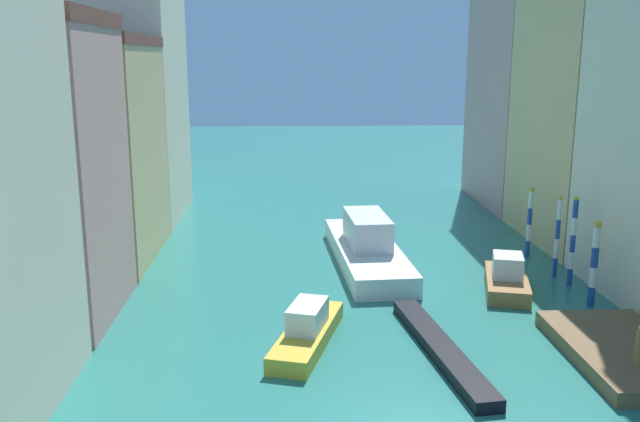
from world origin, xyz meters
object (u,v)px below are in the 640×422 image
Objects in this scene: mooring_pole_3 at (529,222)px; motorboat_1 at (507,279)px; waterfront_dock at (625,352)px; vaporetto_white at (367,247)px; motorboat_0 at (308,330)px; mooring_pole_1 at (573,240)px; mooring_pole_0 at (594,263)px; person_on_dock at (640,346)px; mooring_pole_2 at (557,236)px; gondola_black at (440,348)px.

mooring_pole_3 is 0.77× the size of motorboat_1.
waterfront_dock is 15.99m from vaporetto_white.
mooring_pole_3 reaches higher than waterfront_dock.
mooring_pole_3 is at bearing 41.45° from motorboat_0.
mooring_pole_3 is (-0.38, 5.29, -0.29)m from mooring_pole_1.
mooring_pole_1 is at bearing 10.62° from motorboat_1.
waterfront_dock is at bearing -101.96° from mooring_pole_0.
vaporetto_white is 11.86m from motorboat_0.
mooring_pole_2 is (1.62, 12.01, 0.97)m from person_on_dock.
motorboat_1 is (-2.12, 8.21, 0.35)m from waterfront_dock.
mooring_pole_0 is 8.34m from mooring_pole_3.
mooring_pole_2 is at bearing 32.28° from motorboat_1.
mooring_pole_3 is at bearing 94.16° from mooring_pole_1.
mooring_pole_2 is 16.12m from motorboat_0.
mooring_pole_3 is at bearing 61.78° from motorboat_1.
motorboat_1 is (-3.20, -5.96, -1.52)m from mooring_pole_3.
mooring_pole_2 reaches higher than vaporetto_white.
gondola_black is 8.95m from motorboat_1.
mooring_pole_3 is at bearing 91.05° from mooring_pole_0.
gondola_black is (1.53, -12.52, -0.72)m from vaporetto_white.
mooring_pole_2 is at bearing 83.13° from waterfront_dock.
gondola_black is (-7.21, 0.86, -0.05)m from waterfront_dock.
motorboat_1 is (-3.58, -0.67, -1.81)m from mooring_pole_1.
motorboat_0 is at bearing 166.37° from gondola_black.
vaporetto_white reaches higher than gondola_black.
mooring_pole_1 reaches higher than gondola_black.
waterfront_dock is at bearing -96.87° from mooring_pole_2.
mooring_pole_3 is at bearing 58.10° from gondola_black.
mooring_pole_2 is 12.86m from gondola_black.
mooring_pole_1 reaches higher than mooring_pole_2.
mooring_pole_0 is 3.07m from mooring_pole_1.
mooring_pole_1 reaches higher than vaporetto_white.
vaporetto_white is (-8.36, 15.05, -0.36)m from person_on_dock.
mooring_pole_2 is at bearing -16.94° from vaporetto_white.
mooring_pole_2 is at bearing 30.71° from motorboat_0.
motorboat_1 is at bearing -169.38° from mooring_pole_1.
mooring_pole_1 is at bearing 80.61° from waterfront_dock.
waterfront_dock is 1.80× the size of mooring_pole_0.
mooring_pole_1 is at bearing -23.76° from vaporetto_white.
person_on_dock reaches higher than gondola_black.
vaporetto_white reaches higher than motorboat_1.
waterfront_dock is 14.34m from mooring_pole_3.
mooring_pole_1 is at bearing -81.26° from mooring_pole_2.
mooring_pole_3 is (1.46, 15.85, 0.84)m from person_on_dock.
mooring_pole_0 is 0.43× the size of gondola_black.
motorboat_0 is (-13.77, -3.69, -1.58)m from mooring_pole_0.
mooring_pole_3 reaches higher than gondola_black.
mooring_pole_0 reaches higher than vaporetto_white.
mooring_pole_2 reaches higher than person_on_dock.
mooring_pole_2 is 0.82× the size of motorboat_1.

